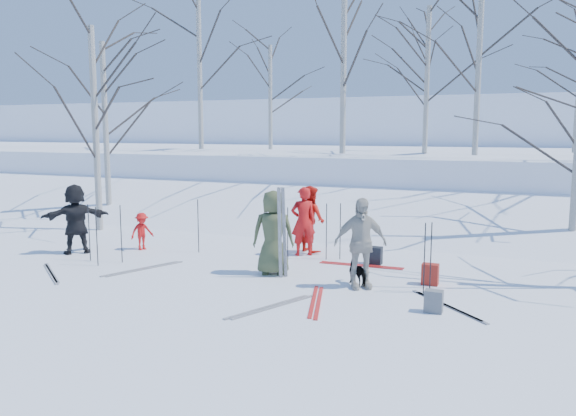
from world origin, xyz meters
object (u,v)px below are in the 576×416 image
at_px(skier_olive_center, 273,233).
at_px(skier_red_seated, 142,231).
at_px(skier_red_north, 303,221).
at_px(skier_grey_west, 76,219).
at_px(skier_cream_east, 360,243).
at_px(skier_redor_behind, 311,219).
at_px(backpack_red, 430,274).
at_px(backpack_grey, 434,301).
at_px(dog, 359,272).
at_px(backpack_dark, 374,256).

xyz_separation_m(skier_olive_center, skier_red_seated, (-4.11, 0.93, -0.42)).
bearing_deg(skier_red_north, skier_grey_west, -14.81).
distance_m(skier_red_seated, skier_cream_east, 6.23).
bearing_deg(skier_redor_behind, skier_cream_east, 167.07).
relative_size(skier_olive_center, backpack_red, 4.28).
height_order(skier_redor_behind, backpack_red, skier_redor_behind).
xyz_separation_m(skier_red_seated, backpack_grey, (7.64, -2.17, -0.29)).
distance_m(skier_redor_behind, backpack_grey, 5.18).
bearing_deg(skier_red_seated, skier_olive_center, -77.70).
relative_size(skier_red_seated, dog, 1.55).
bearing_deg(dog, skier_cream_east, 59.82).
height_order(skier_olive_center, dog, skier_olive_center).
relative_size(dog, backpack_dark, 1.54).
distance_m(skier_redor_behind, skier_grey_west, 5.82).
distance_m(skier_olive_center, backpack_red, 3.31).
height_order(skier_redor_behind, backpack_dark, skier_redor_behind).
xyz_separation_m(skier_red_seated, skier_cream_east, (6.09, -1.23, 0.41)).
xyz_separation_m(skier_red_seated, skier_grey_west, (-1.23, -0.98, 0.39)).
height_order(skier_red_seated, backpack_dark, skier_red_seated).
bearing_deg(skier_cream_east, skier_olive_center, 140.00).
relative_size(skier_red_north, dog, 2.73).
relative_size(skier_olive_center, skier_red_seated, 1.88).
height_order(skier_cream_east, backpack_dark, skier_cream_east).
bearing_deg(skier_olive_center, skier_cream_east, 150.01).
bearing_deg(skier_olive_center, skier_red_seated, -34.07).
bearing_deg(skier_grey_west, skier_redor_behind, 158.70).
bearing_deg(backpack_dark, backpack_red, -40.85).
height_order(skier_red_north, backpack_red, skier_red_north).
xyz_separation_m(skier_red_north, skier_redor_behind, (0.01, 0.49, -0.01)).
distance_m(backpack_red, backpack_grey, 1.75).
xyz_separation_m(skier_red_north, backpack_red, (3.28, -1.47, -0.63)).
height_order(skier_cream_east, backpack_grey, skier_cream_east).
xyz_separation_m(skier_red_north, backpack_grey, (3.61, -3.19, -0.65)).
xyz_separation_m(skier_olive_center, skier_red_north, (-0.08, 1.94, -0.06)).
relative_size(skier_redor_behind, skier_cream_east, 0.94).
height_order(skier_olive_center, skier_red_north, skier_olive_center).
bearing_deg(backpack_red, backpack_grey, -79.16).
bearing_deg(skier_red_seated, skier_cream_east, -76.39).
xyz_separation_m(dog, backpack_dark, (-0.14, 1.79, -0.06)).
bearing_deg(backpack_grey, skier_red_north, 138.59).
relative_size(skier_olive_center, dog, 2.92).
relative_size(skier_cream_east, backpack_red, 4.21).
bearing_deg(backpack_red, dog, -157.47).
bearing_deg(skier_red_north, skier_olive_center, 56.77).
distance_m(skier_grey_west, backpack_dark, 7.34).
relative_size(skier_redor_behind, backpack_grey, 4.38).
relative_size(skier_olive_center, skier_redor_behind, 1.08).
relative_size(skier_red_north, skier_red_seated, 1.76).
bearing_deg(skier_grey_west, backpack_red, 136.99).
bearing_deg(backpack_grey, backpack_dark, 120.91).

